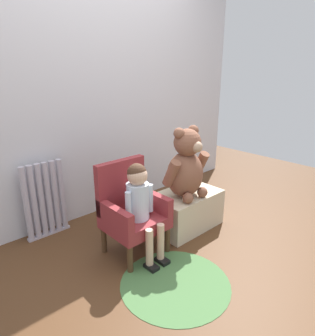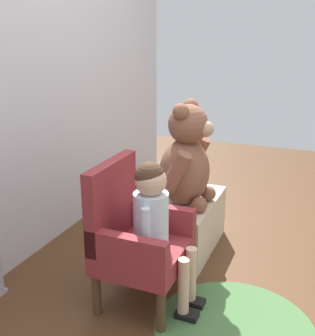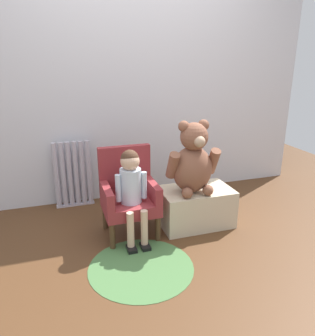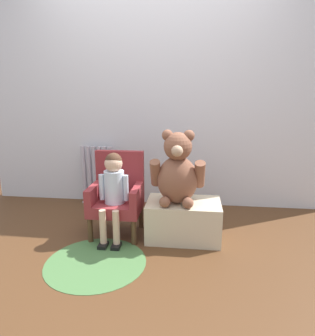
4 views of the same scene
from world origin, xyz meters
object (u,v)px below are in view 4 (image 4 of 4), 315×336
(radiator, at_px, (97,176))
(floor_rug, at_px, (96,262))
(child_figure, at_px, (113,184))
(large_teddy_bear, at_px, (177,172))
(child_armchair, at_px, (117,194))
(low_bench, at_px, (183,220))

(radiator, xyz_separation_m, floor_rug, (0.36, -1.20, -0.33))
(child_figure, xyz_separation_m, large_teddy_bear, (0.54, 0.03, 0.11))
(radiator, bearing_deg, large_teddy_bear, -39.01)
(radiator, relative_size, child_armchair, 0.91)
(floor_rug, bearing_deg, child_figure, 84.21)
(radiator, distance_m, large_teddy_bear, 1.23)
(radiator, height_order, child_figure, child_figure)
(child_armchair, relative_size, large_teddy_bear, 1.18)
(radiator, xyz_separation_m, child_figure, (0.40, -0.79, 0.16))
(radiator, bearing_deg, floor_rug, -73.44)
(child_figure, height_order, low_bench, child_figure)
(low_bench, bearing_deg, child_figure, -173.55)
(child_armchair, xyz_separation_m, low_bench, (0.59, -0.05, -0.19))
(large_teddy_bear, height_order, floor_rug, large_teddy_bear)
(child_armchair, distance_m, child_figure, 0.18)
(large_teddy_bear, bearing_deg, floor_rug, -142.23)
(child_armchair, bearing_deg, large_teddy_bear, -8.87)
(child_armchair, distance_m, floor_rug, 0.64)
(radiator, relative_size, low_bench, 1.06)
(radiator, bearing_deg, low_bench, -36.10)
(child_armchair, height_order, floor_rug, child_armchair)
(child_figure, height_order, floor_rug, child_figure)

